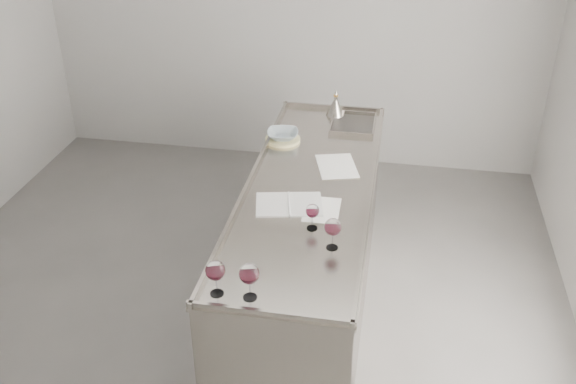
% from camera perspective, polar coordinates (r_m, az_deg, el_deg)
% --- Properties ---
extents(room_shell, '(4.54, 5.04, 2.84)m').
position_cam_1_polar(room_shell, '(3.48, -6.85, 5.49)').
color(room_shell, '#54524F').
rests_on(room_shell, ground).
extents(counter, '(0.77, 2.42, 0.97)m').
position_cam_1_polar(counter, '(4.11, 1.86, -5.09)').
color(counter, gray).
rests_on(counter, ground).
extents(wine_glass_left, '(0.09, 0.09, 0.18)m').
position_cam_1_polar(wine_glass_left, '(2.95, -6.47, -7.02)').
color(wine_glass_left, white).
rests_on(wine_glass_left, counter).
extents(wine_glass_middle, '(0.09, 0.09, 0.18)m').
position_cam_1_polar(wine_glass_middle, '(2.91, -3.47, -7.35)').
color(wine_glass_middle, white).
rests_on(wine_glass_middle, counter).
extents(wine_glass_right, '(0.09, 0.09, 0.17)m').
position_cam_1_polar(wine_glass_right, '(3.24, 4.01, -3.19)').
color(wine_glass_right, white).
rests_on(wine_glass_right, counter).
extents(wine_glass_small, '(0.07, 0.07, 0.15)m').
position_cam_1_polar(wine_glass_small, '(3.40, 2.19, -1.77)').
color(wine_glass_small, white).
rests_on(wine_glass_small, counter).
extents(notebook, '(0.42, 0.33, 0.02)m').
position_cam_1_polar(notebook, '(3.65, 0.09, -1.11)').
color(notebook, silver).
rests_on(notebook, counter).
extents(loose_paper_top, '(0.20, 0.28, 0.00)m').
position_cam_1_polar(loose_paper_top, '(3.61, 3.04, -1.58)').
color(loose_paper_top, silver).
rests_on(loose_paper_top, counter).
extents(loose_paper_under, '(0.32, 0.39, 0.00)m').
position_cam_1_polar(loose_paper_under, '(4.07, 4.36, 2.32)').
color(loose_paper_under, white).
rests_on(loose_paper_under, counter).
extents(trivet, '(0.31, 0.31, 0.02)m').
position_cam_1_polar(trivet, '(4.39, -0.47, 4.70)').
color(trivet, '#C3BA7E').
rests_on(trivet, counter).
extents(ceramic_bowl, '(0.24, 0.24, 0.05)m').
position_cam_1_polar(ceramic_bowl, '(4.38, -0.47, 5.12)').
color(ceramic_bowl, gray).
rests_on(ceramic_bowl, trivet).
extents(wine_funnel, '(0.14, 0.14, 0.20)m').
position_cam_1_polar(wine_funnel, '(4.79, 4.24, 7.52)').
color(wine_funnel, gray).
rests_on(wine_funnel, counter).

